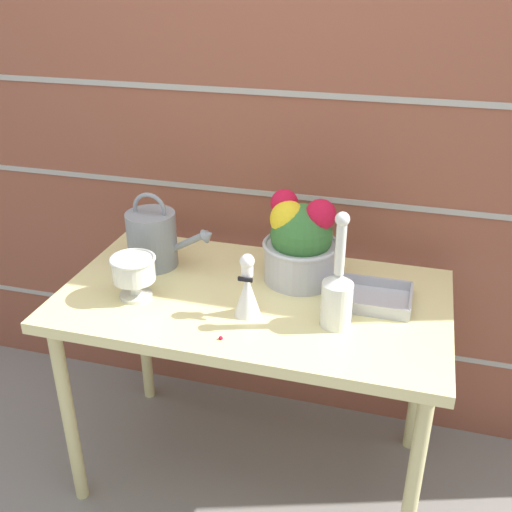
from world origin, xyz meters
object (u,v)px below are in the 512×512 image
wire_tray (368,298)px  crystal_pedestal_bowl (134,271)px  watering_can (153,238)px  flower_planter (300,242)px  figurine_vase (247,290)px  glass_decanter (337,292)px

wire_tray → crystal_pedestal_bowl: bearing=-166.6°
watering_can → flower_planter: 0.50m
figurine_vase → wire_tray: 0.38m
watering_can → figurine_vase: size_ratio=1.58×
crystal_pedestal_bowl → flower_planter: 0.53m
watering_can → flower_planter: size_ratio=1.06×
flower_planter → glass_decanter: bearing=-56.6°
flower_planter → wire_tray: flower_planter is taller
crystal_pedestal_bowl → flower_planter: size_ratio=0.48×
watering_can → flower_planter: (0.50, 0.03, 0.04)m
crystal_pedestal_bowl → glass_decanter: 0.62m
flower_planter → glass_decanter: 0.29m
watering_can → crystal_pedestal_bowl: watering_can is taller
crystal_pedestal_bowl → figurine_vase: (0.36, -0.00, -0.01)m
glass_decanter → wire_tray: glass_decanter is taller
glass_decanter → wire_tray: 0.20m
wire_tray → flower_planter: bearing=160.8°
glass_decanter → flower_planter: bearing=123.4°
crystal_pedestal_bowl → flower_planter: bearing=28.2°
flower_planter → figurine_vase: bearing=-112.0°
crystal_pedestal_bowl → glass_decanter: bearing=0.9°
flower_planter → wire_tray: bearing=-19.2°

